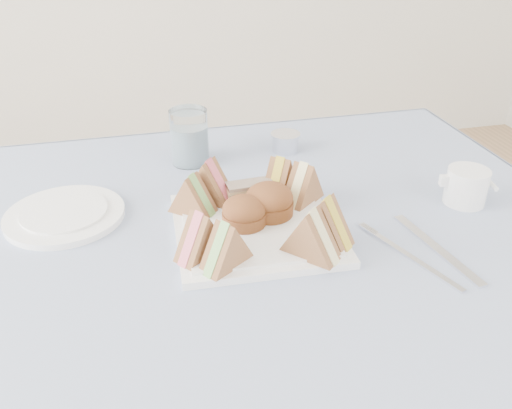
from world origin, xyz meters
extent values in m
cube|color=#96ADD1|center=(0.00, 0.00, 0.74)|extent=(1.02, 1.02, 0.01)
cube|color=white|center=(-0.04, 0.06, 0.75)|extent=(0.26, 0.26, 0.01)
cylinder|color=brown|center=(-0.05, 0.06, 0.78)|extent=(0.08, 0.08, 0.05)
cylinder|color=brown|center=(-0.01, 0.08, 0.78)|extent=(0.09, 0.09, 0.05)
cube|color=#D3BE8C|center=(-0.03, 0.13, 0.78)|extent=(0.08, 0.04, 0.04)
cylinder|color=white|center=(-0.33, 0.17, 0.75)|extent=(0.22, 0.22, 0.01)
cylinder|color=white|center=(-0.10, 0.34, 0.80)|extent=(0.10, 0.10, 0.11)
cylinder|color=silver|center=(0.10, 0.35, 0.76)|extent=(0.08, 0.08, 0.03)
cube|color=silver|center=(0.22, -0.05, 0.75)|extent=(0.04, 0.20, 0.00)
cube|color=silver|center=(0.17, -0.08, 0.75)|extent=(0.06, 0.16, 0.00)
cylinder|color=white|center=(0.34, 0.06, 0.78)|extent=(0.08, 0.08, 0.06)
camera|label=1|loc=(-0.21, -0.64, 1.21)|focal=38.00mm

